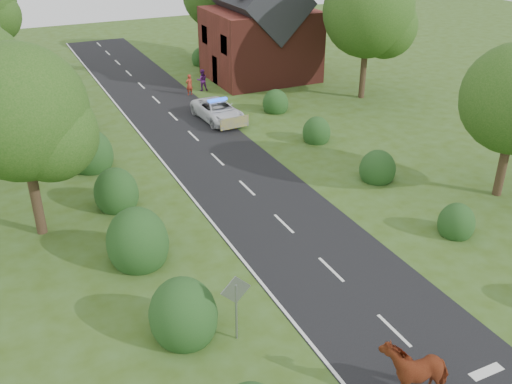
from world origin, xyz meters
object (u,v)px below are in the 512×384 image
road_sign (236,298)px  pedestrian_purple (202,80)px  police_van (218,111)px  pedestrian_red (189,85)px  cow (414,371)px

road_sign → pedestrian_purple: 28.20m
police_van → road_sign: bearing=-114.1°
pedestrian_red → pedestrian_purple: bearing=-168.5°
police_van → pedestrian_purple: (1.44, 6.72, 0.16)m
cow → pedestrian_red: cow is taller
cow → pedestrian_red: size_ratio=1.43×
cow → pedestrian_purple: pedestrian_purple is taller
road_sign → pedestrian_red: road_sign is taller
road_sign → cow: size_ratio=1.12×
road_sign → cow: 5.86m
cow → police_van: (3.72, 24.40, -0.14)m
cow → pedestrian_red: bearing=-177.4°
road_sign → police_van: size_ratio=0.51×
road_sign → cow: road_sign is taller
road_sign → police_van: road_sign is taller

